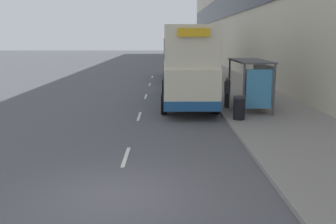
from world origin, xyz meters
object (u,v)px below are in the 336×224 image
object	(u,v)px
litter_bin	(239,108)
pedestrian_1	(246,84)
bus_shelter	(255,75)
pedestrian_at_shelter	(227,92)
double_decker_bus_near	(187,64)
double_decker_bus_ahead	(179,54)
car_0	(178,57)

from	to	relation	value
litter_bin	pedestrian_1	bearing A→B (deg)	75.03
bus_shelter	pedestrian_at_shelter	xyz separation A→B (m)	(-1.29, 0.47, -0.92)
pedestrian_at_shelter	pedestrian_1	bearing A→B (deg)	59.54
bus_shelter	pedestrian_at_shelter	distance (m)	1.65
double_decker_bus_near	double_decker_bus_ahead	bearing A→B (deg)	89.81
pedestrian_1	litter_bin	bearing A→B (deg)	-104.97
car_0	pedestrian_1	size ratio (longest dim) A/B	2.27
bus_shelter	double_decker_bus_near	bearing A→B (deg)	141.98
bus_shelter	double_decker_bus_near	distance (m)	4.21
double_decker_bus_near	litter_bin	xyz separation A→B (m)	(2.07, -5.03, -1.61)
double_decker_bus_near	double_decker_bus_ahead	world-z (taller)	same
double_decker_bus_ahead	pedestrian_1	bearing A→B (deg)	-74.56
double_decker_bus_near	pedestrian_at_shelter	distance (m)	3.20
car_0	pedestrian_1	xyz separation A→B (m)	(2.86, -35.04, 0.17)
car_0	pedestrian_at_shelter	bearing A→B (deg)	-88.02
double_decker_bus_ahead	car_0	world-z (taller)	double_decker_bus_ahead
double_decker_bus_near	pedestrian_at_shelter	xyz separation A→B (m)	(2.01, -2.11, -1.33)
pedestrian_1	litter_bin	size ratio (longest dim) A/B	1.70
car_0	pedestrian_at_shelter	distance (m)	37.71
bus_shelter	pedestrian_1	xyz separation A→B (m)	(0.27, 3.12, -0.82)
double_decker_bus_ahead	pedestrian_at_shelter	world-z (taller)	double_decker_bus_ahead
car_0	pedestrian_at_shelter	xyz separation A→B (m)	(1.30, -37.68, 0.07)
pedestrian_1	litter_bin	xyz separation A→B (m)	(-1.49, -5.57, -0.38)
double_decker_bus_near	car_0	world-z (taller)	double_decker_bus_near
pedestrian_1	pedestrian_at_shelter	bearing A→B (deg)	-120.46
double_decker_bus_near	pedestrian_at_shelter	bearing A→B (deg)	-46.34
double_decker_bus_ahead	double_decker_bus_near	bearing A→B (deg)	-90.19
car_0	litter_bin	xyz separation A→B (m)	(1.37, -40.61, -0.21)
pedestrian_at_shelter	litter_bin	bearing A→B (deg)	-88.73
pedestrian_1	car_0	bearing A→B (deg)	94.67
litter_bin	car_0	bearing A→B (deg)	91.93
litter_bin	bus_shelter	bearing A→B (deg)	63.55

